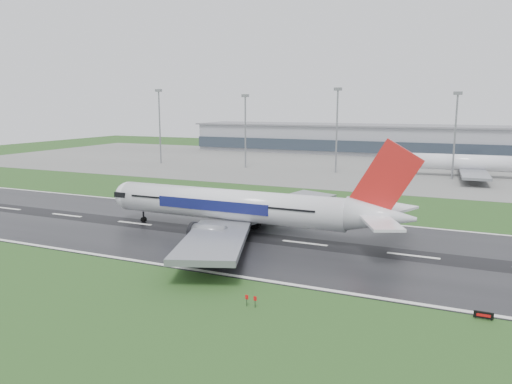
% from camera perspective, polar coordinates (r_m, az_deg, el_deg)
% --- Properties ---
extents(ground, '(520.00, 520.00, 0.00)m').
position_cam_1_polar(ground, '(94.52, 5.72, -6.02)').
color(ground, '#204419').
rests_on(ground, ground).
extents(runway, '(400.00, 45.00, 0.10)m').
position_cam_1_polar(runway, '(94.50, 5.72, -5.99)').
color(runway, black).
rests_on(runway, ground).
extents(apron, '(400.00, 130.00, 0.08)m').
position_cam_1_polar(apron, '(214.91, 16.08, 2.73)').
color(apron, slate).
rests_on(apron, ground).
extents(terminal, '(240.00, 36.00, 15.00)m').
position_cam_1_polar(terminal, '(273.56, 17.86, 5.71)').
color(terminal, gray).
rests_on(terminal, ground).
extents(main_airliner, '(65.78, 62.65, 19.41)m').
position_cam_1_polar(main_airliner, '(98.51, -0.93, 0.55)').
color(main_airliner, silver).
rests_on(main_airliner, runway).
extents(parked_airliner, '(60.35, 56.61, 16.84)m').
position_cam_1_polar(parked_airliner, '(196.23, 23.95, 4.07)').
color(parked_airliner, white).
rests_on(parked_airliner, apron).
extents(runway_sign, '(2.31, 0.70, 1.04)m').
position_cam_1_polar(runway_sign, '(68.23, 25.08, -12.97)').
color(runway_sign, black).
rests_on(runway_sign, ground).
extents(floodmast_0, '(0.64, 0.64, 32.16)m').
position_cam_1_polar(floodmast_0, '(227.17, -11.19, 7.37)').
color(floodmast_0, gray).
rests_on(floodmast_0, ground).
extents(floodmast_1, '(0.64, 0.64, 29.52)m').
position_cam_1_polar(floodmast_1, '(205.89, -1.25, 6.93)').
color(floodmast_1, gray).
rests_on(floodmast_1, ground).
extents(floodmast_2, '(0.64, 0.64, 31.72)m').
position_cam_1_polar(floodmast_2, '(192.72, 9.43, 6.90)').
color(floodmast_2, gray).
rests_on(floodmast_2, ground).
extents(floodmast_3, '(0.64, 0.64, 29.75)m').
position_cam_1_polar(floodmast_3, '(186.93, 22.24, 5.90)').
color(floodmast_3, gray).
rests_on(floodmast_3, ground).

